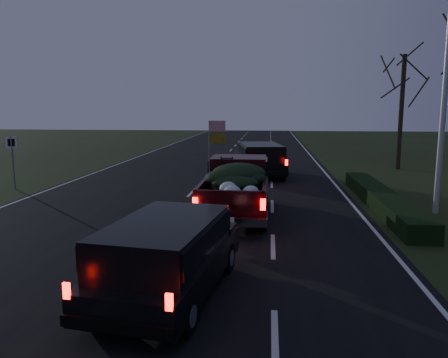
% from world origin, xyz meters
% --- Properties ---
extents(ground, '(120.00, 120.00, 0.00)m').
position_xyz_m(ground, '(0.00, 0.00, 0.00)').
color(ground, black).
rests_on(ground, ground).
extents(road_asphalt, '(14.00, 120.00, 0.02)m').
position_xyz_m(road_asphalt, '(0.00, 0.00, 0.01)').
color(road_asphalt, black).
rests_on(road_asphalt, ground).
extents(hedge_row, '(1.00, 10.00, 0.60)m').
position_xyz_m(hedge_row, '(7.80, 3.00, 0.30)').
color(hedge_row, black).
rests_on(hedge_row, ground).
extents(light_pole, '(0.50, 0.90, 9.16)m').
position_xyz_m(light_pole, '(9.50, 2.00, 5.48)').
color(light_pole, silver).
rests_on(light_pole, ground).
extents(route_sign, '(0.55, 0.08, 2.50)m').
position_xyz_m(route_sign, '(-8.50, 5.00, 1.66)').
color(route_sign, gray).
rests_on(route_sign, ground).
extents(bare_tree_far, '(3.60, 3.60, 7.00)m').
position_xyz_m(bare_tree_far, '(11.50, 14.00, 5.23)').
color(bare_tree_far, black).
rests_on(bare_tree_far, ground).
extents(pickup_truck, '(2.20, 5.71, 2.99)m').
position_xyz_m(pickup_truck, '(2.32, 1.13, 1.12)').
color(pickup_truck, black).
rests_on(pickup_truck, ground).
extents(lead_suv, '(2.99, 5.44, 1.48)m').
position_xyz_m(lead_suv, '(2.96, 10.09, 1.12)').
color(lead_suv, black).
rests_on(lead_suv, ground).
extents(rear_suv, '(2.50, 4.78, 1.31)m').
position_xyz_m(rear_suv, '(1.46, -5.98, 0.99)').
color(rear_suv, black).
rests_on(rear_suv, ground).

